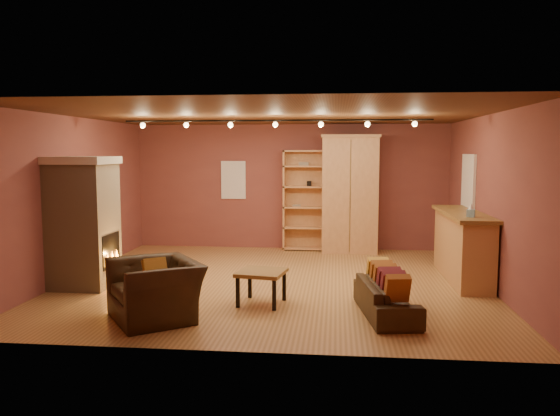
# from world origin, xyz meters

# --- Properties ---
(floor) EXTENTS (7.00, 7.00, 0.00)m
(floor) POSITION_xyz_m (0.00, 0.00, 0.00)
(floor) COLOR olive
(floor) RESTS_ON ground
(ceiling) EXTENTS (7.00, 7.00, 0.00)m
(ceiling) POSITION_xyz_m (0.00, 0.00, 2.80)
(ceiling) COLOR #58351B
(ceiling) RESTS_ON back_wall
(back_wall) EXTENTS (7.00, 0.02, 2.80)m
(back_wall) POSITION_xyz_m (0.00, 3.25, 1.40)
(back_wall) COLOR brown
(back_wall) RESTS_ON floor
(left_wall) EXTENTS (0.02, 6.50, 2.80)m
(left_wall) POSITION_xyz_m (-3.50, 0.00, 1.40)
(left_wall) COLOR brown
(left_wall) RESTS_ON floor
(right_wall) EXTENTS (0.02, 6.50, 2.80)m
(right_wall) POSITION_xyz_m (3.50, 0.00, 1.40)
(right_wall) COLOR brown
(right_wall) RESTS_ON floor
(fireplace) EXTENTS (1.01, 0.98, 2.12)m
(fireplace) POSITION_xyz_m (-3.04, -0.60, 1.06)
(fireplace) COLOR tan
(fireplace) RESTS_ON floor
(back_window) EXTENTS (0.56, 0.04, 0.86)m
(back_window) POSITION_xyz_m (-1.30, 3.23, 1.55)
(back_window) COLOR white
(back_window) RESTS_ON back_wall
(bookcase) EXTENTS (0.91, 0.35, 2.23)m
(bookcase) POSITION_xyz_m (0.31, 3.13, 1.13)
(bookcase) COLOR tan
(bookcase) RESTS_ON floor
(armoire) EXTENTS (1.25, 0.71, 2.55)m
(armoire) POSITION_xyz_m (1.33, 2.92, 1.28)
(armoire) COLOR tan
(armoire) RESTS_ON floor
(bar_counter) EXTENTS (0.65, 2.45, 1.17)m
(bar_counter) POSITION_xyz_m (3.20, 0.52, 0.59)
(bar_counter) COLOR tan
(bar_counter) RESTS_ON floor
(tissue_box) EXTENTS (0.14, 0.14, 0.21)m
(tissue_box) POSITION_xyz_m (3.15, -0.19, 1.26)
(tissue_box) COLOR #8CC6E0
(tissue_box) RESTS_ON bar_counter
(right_window) EXTENTS (0.05, 0.90, 1.00)m
(right_window) POSITION_xyz_m (3.47, 1.40, 1.65)
(right_window) COLOR white
(right_window) RESTS_ON right_wall
(loveseat) EXTENTS (0.68, 1.61, 0.69)m
(loveseat) POSITION_xyz_m (1.72, -1.71, 0.34)
(loveseat) COLOR black
(loveseat) RESTS_ON floor
(armchair) EXTENTS (1.32, 1.41, 1.04)m
(armchair) POSITION_xyz_m (-1.32, -2.18, 0.52)
(armchair) COLOR black
(armchair) RESTS_ON floor
(coffee_table) EXTENTS (0.74, 0.74, 0.49)m
(coffee_table) POSITION_xyz_m (-0.03, -1.34, 0.42)
(coffee_table) COLOR olive
(coffee_table) RESTS_ON floor
(track_rail) EXTENTS (5.20, 0.09, 0.13)m
(track_rail) POSITION_xyz_m (0.00, 0.20, 2.68)
(track_rail) COLOR black
(track_rail) RESTS_ON ceiling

